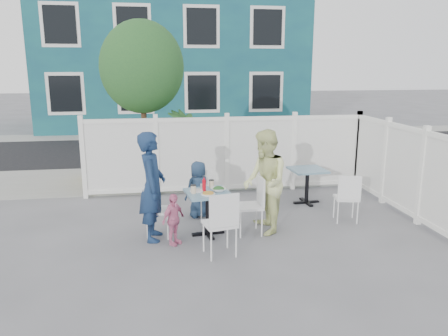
{
  "coord_description": "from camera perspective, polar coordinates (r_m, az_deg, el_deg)",
  "views": [
    {
      "loc": [
        -1.33,
        -6.43,
        2.62
      ],
      "look_at": [
        -0.26,
        0.47,
        0.98
      ],
      "focal_mm": 35.0,
      "sensor_mm": 36.0,
      "label": 1
    }
  ],
  "objects": [
    {
      "name": "plate_side",
      "position": [
        6.87,
        -3.61,
        -2.97
      ],
      "size": [
        0.21,
        0.21,
        0.01
      ],
      "primitive_type": "cylinder",
      "color": "white",
      "rests_on": "main_table"
    },
    {
      "name": "chair_near",
      "position": [
        6.07,
        -0.32,
        -6.77
      ],
      "size": [
        0.5,
        0.49,
        0.94
      ],
      "rotation": [
        0.0,
        0.0,
        0.2
      ],
      "color": "white",
      "rests_on": "ground"
    },
    {
      "name": "toddler",
      "position": [
        6.57,
        -6.63,
        -6.69
      ],
      "size": [
        0.45,
        0.47,
        0.79
      ],
      "primitive_type": "imported",
      "rotation": [
        0.0,
        0.0,
        0.84
      ],
      "color": "pink",
      "rests_on": "ground"
    },
    {
      "name": "ground",
      "position": [
        7.07,
        2.69,
        -8.58
      ],
      "size": [
        80.0,
        80.0,
        0.0
      ],
      "primitive_type": "plane",
      "color": "slate"
    },
    {
      "name": "woman",
      "position": [
        6.92,
        5.37,
        -1.84
      ],
      "size": [
        0.64,
        0.82,
        1.66
      ],
      "primitive_type": "imported",
      "rotation": [
        0.0,
        0.0,
        -1.56
      ],
      "color": "#D3E253",
      "rests_on": "ground"
    },
    {
      "name": "fence_right",
      "position": [
        8.46,
        22.24,
        -0.35
      ],
      "size": [
        0.08,
        3.66,
        1.6
      ],
      "rotation": [
        0.0,
        0.0,
        1.57
      ],
      "color": "white",
      "rests_on": "ground"
    },
    {
      "name": "tree",
      "position": [
        9.73,
        -10.68,
        12.8
      ],
      "size": [
        1.8,
        1.62,
        3.59
      ],
      "color": "#382316",
      "rests_on": "ground"
    },
    {
      "name": "chair_right",
      "position": [
        6.94,
        3.92,
        -4.28
      ],
      "size": [
        0.41,
        0.43,
        0.93
      ],
      "rotation": [
        0.0,
        0.0,
        1.59
      ],
      "color": "white",
      "rests_on": "ground"
    },
    {
      "name": "chair_left",
      "position": [
        6.91,
        -9.1,
        -4.81
      ],
      "size": [
        0.45,
        0.46,
        0.87
      ],
      "rotation": [
        0.0,
        0.0,
        -1.77
      ],
      "color": "white",
      "rests_on": "ground"
    },
    {
      "name": "pepper_shaker",
      "position": [
        7.06,
        -2.75,
        -2.28
      ],
      "size": [
        0.03,
        0.03,
        0.07
      ],
      "primitive_type": "cylinder",
      "color": "black",
      "rests_on": "main_table"
    },
    {
      "name": "boy",
      "position": [
        7.7,
        -3.34,
        -2.79
      ],
      "size": [
        0.57,
        0.48,
        1.01
      ],
      "primitive_type": "imported",
      "rotation": [
        0.0,
        0.0,
        3.52
      ],
      "color": "navy",
      "rests_on": "ground"
    },
    {
      "name": "salad_bowl",
      "position": [
        6.84,
        -0.71,
        -2.84
      ],
      "size": [
        0.23,
        0.23,
        0.06
      ],
      "primitive_type": "imported",
      "color": "white",
      "rests_on": "main_table"
    },
    {
      "name": "man",
      "position": [
        6.7,
        -9.36,
        -2.4
      ],
      "size": [
        0.45,
        0.64,
        1.68
      ],
      "primitive_type": "imported",
      "rotation": [
        0.0,
        0.0,
        1.48
      ],
      "color": "navy",
      "rests_on": "ground"
    },
    {
      "name": "near_sidewalk",
      "position": [
        10.64,
        -1.37,
        -1.05
      ],
      "size": [
        24.0,
        2.6,
        0.01
      ],
      "primitive_type": "cube",
      "color": "gray",
      "rests_on": "ground"
    },
    {
      "name": "coffee_cup_a",
      "position": [
        6.74,
        -4.01,
        -2.81
      ],
      "size": [
        0.08,
        0.08,
        0.12
      ],
      "primitive_type": "cylinder",
      "color": "beige",
      "rests_on": "main_table"
    },
    {
      "name": "plate_main",
      "position": [
        6.69,
        -2.08,
        -3.41
      ],
      "size": [
        0.23,
        0.23,
        0.01
      ],
      "primitive_type": "cylinder",
      "color": "white",
      "rests_on": "main_table"
    },
    {
      "name": "utility_cabinet",
      "position": [
        10.7,
        -15.67,
        1.94
      ],
      "size": [
        0.68,
        0.49,
        1.25
      ],
      "primitive_type": "cube",
      "rotation": [
        0.0,
        0.0,
        -0.02
      ],
      "color": "gold",
      "rests_on": "ground"
    },
    {
      "name": "far_sidewalk",
      "position": [
        17.28,
        -4.31,
        4.43
      ],
      "size": [
        24.0,
        1.6,
        0.01
      ],
      "primitive_type": "cube",
      "color": "gray",
      "rests_on": "ground"
    },
    {
      "name": "main_table",
      "position": [
        6.86,
        -2.12,
        -4.41
      ],
      "size": [
        0.75,
        0.75,
        0.7
      ],
      "rotation": [
        0.0,
        0.0,
        0.13
      ],
      "color": "teal",
      "rests_on": "ground"
    },
    {
      "name": "spare_table",
      "position": [
        8.59,
        10.83,
        -1.12
      ],
      "size": [
        0.7,
        0.7,
        0.69
      ],
      "rotation": [
        0.0,
        0.0,
        0.07
      ],
      "color": "teal",
      "rests_on": "ground"
    },
    {
      "name": "fence_back",
      "position": [
        9.13,
        0.37,
        1.58
      ],
      "size": [
        5.86,
        0.08,
        1.6
      ],
      "color": "white",
      "rests_on": "ground"
    },
    {
      "name": "potted_shrub_a",
      "position": [
        9.71,
        -5.07,
        2.57
      ],
      "size": [
        1.33,
        1.33,
        1.68
      ],
      "primitive_type": "imported",
      "rotation": [
        0.0,
        0.0,
        0.85
      ],
      "color": "#1B4623",
      "rests_on": "ground"
    },
    {
      "name": "ketchup_bottle",
      "position": [
        6.85,
        -2.62,
        -2.29
      ],
      "size": [
        0.06,
        0.06,
        0.18
      ],
      "primitive_type": "cylinder",
      "color": "red",
      "rests_on": "main_table"
    },
    {
      "name": "street",
      "position": [
        14.23,
        -3.31,
        2.56
      ],
      "size": [
        24.0,
        5.0,
        0.01
      ],
      "primitive_type": "cube",
      "color": "black",
      "rests_on": "ground"
    },
    {
      "name": "coffee_cup_b",
      "position": [
        7.03,
        -1.65,
        -2.12
      ],
      "size": [
        0.08,
        0.08,
        0.12
      ],
      "primitive_type": "cylinder",
      "color": "beige",
      "rests_on": "main_table"
    },
    {
      "name": "building",
      "position": [
        20.44,
        -6.69,
        14.15
      ],
      "size": [
        11.0,
        6.0,
        6.0
      ],
      "color": "navy",
      "rests_on": "ground"
    },
    {
      "name": "chair_back",
      "position": [
        7.65,
        -2.42,
        -3.03
      ],
      "size": [
        0.45,
        0.44,
        0.83
      ],
      "rotation": [
        0.0,
        0.0,
        3.38
      ],
      "color": "white",
      "rests_on": "ground"
    },
    {
      "name": "potted_shrub_b",
      "position": [
        9.99,
        7.0,
        2.02
      ],
      "size": [
        1.56,
        1.46,
        1.4
      ],
      "primitive_type": "imported",
      "rotation": [
        0.0,
        0.0,
        5.93
      ],
      "color": "#1B4623",
      "rests_on": "ground"
    },
    {
      "name": "chair_spare",
      "position": [
        7.69,
        15.85,
        -3.38
      ],
      "size": [
        0.45,
        0.44,
        0.85
      ],
      "rotation": [
        0.0,
        0.0,
        -0.19
      ],
      "color": "white",
      "rests_on": "ground"
    },
    {
      "name": "salt_shaker",
      "position": [
        7.03,
        -2.98,
        -2.35
      ],
      "size": [
        0.03,
        0.03,
        0.07
      ],
      "primitive_type": "cylinder",
      "color": "white",
      "rests_on": "main_table"
    }
  ]
}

